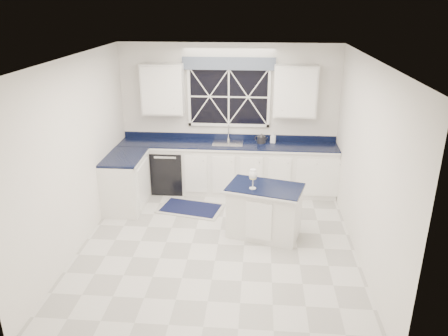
# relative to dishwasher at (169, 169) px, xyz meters

# --- Properties ---
(ground) EXTENTS (4.50, 4.50, 0.00)m
(ground) POSITION_rel_dishwasher_xyz_m (1.10, -1.95, -0.41)
(ground) COLOR beige
(ground) RESTS_ON ground
(back_wall) EXTENTS (4.00, 0.10, 2.70)m
(back_wall) POSITION_rel_dishwasher_xyz_m (1.10, 0.30, 0.94)
(back_wall) COLOR white
(back_wall) RESTS_ON ground
(base_cabinets) EXTENTS (3.99, 1.60, 0.90)m
(base_cabinets) POSITION_rel_dishwasher_xyz_m (0.77, -0.17, 0.04)
(base_cabinets) COLOR silver
(base_cabinets) RESTS_ON ground
(countertop) EXTENTS (3.98, 0.64, 0.04)m
(countertop) POSITION_rel_dishwasher_xyz_m (1.10, 0.00, 0.51)
(countertop) COLOR black
(countertop) RESTS_ON base_cabinets
(dishwasher) EXTENTS (0.60, 0.58, 0.82)m
(dishwasher) POSITION_rel_dishwasher_xyz_m (0.00, 0.00, 0.00)
(dishwasher) COLOR black
(dishwasher) RESTS_ON ground
(window) EXTENTS (1.65, 0.09, 1.26)m
(window) POSITION_rel_dishwasher_xyz_m (1.10, 0.25, 1.42)
(window) COLOR black
(window) RESTS_ON ground
(upper_cabinets) EXTENTS (3.10, 0.34, 0.90)m
(upper_cabinets) POSITION_rel_dishwasher_xyz_m (1.10, 0.13, 1.49)
(upper_cabinets) COLOR silver
(upper_cabinets) RESTS_ON ground
(faucet) EXTENTS (0.05, 0.20, 0.30)m
(faucet) POSITION_rel_dishwasher_xyz_m (1.10, 0.19, 0.69)
(faucet) COLOR silver
(faucet) RESTS_ON countertop
(island) EXTENTS (1.22, 0.92, 0.81)m
(island) POSITION_rel_dishwasher_xyz_m (1.78, -1.60, -0.00)
(island) COLOR silver
(island) RESTS_ON ground
(rug) EXTENTS (1.21, 0.88, 0.02)m
(rug) POSITION_rel_dishwasher_xyz_m (0.52, -0.81, -0.40)
(rug) COLOR #A4A39F
(rug) RESTS_ON ground
(kettle) EXTENTS (0.24, 0.20, 0.18)m
(kettle) POSITION_rel_dishwasher_xyz_m (1.71, 0.10, 0.61)
(kettle) COLOR #2A2A2C
(kettle) RESTS_ON countertop
(wine_glass) EXTENTS (0.13, 0.13, 0.30)m
(wine_glass) POSITION_rel_dishwasher_xyz_m (1.59, -1.69, 0.61)
(wine_glass) COLOR silver
(wine_glass) RESTS_ON island
(soap_bottle) EXTENTS (0.11, 0.11, 0.20)m
(soap_bottle) POSITION_rel_dishwasher_xyz_m (1.93, 0.13, 0.63)
(soap_bottle) COLOR silver
(soap_bottle) RESTS_ON countertop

